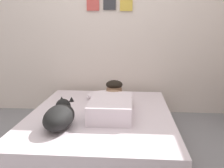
# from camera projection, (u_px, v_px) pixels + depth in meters

# --- Properties ---
(ground_plane) EXTENTS (12.75, 12.75, 0.00)m
(ground_plane) POSITION_uv_depth(u_px,v_px,m) (97.00, 163.00, 2.36)
(ground_plane) COLOR gray
(back_wall) EXTENTS (4.37, 0.12, 2.50)m
(back_wall) POSITION_uv_depth(u_px,v_px,m) (110.00, 26.00, 3.63)
(back_wall) COLOR silver
(back_wall) RESTS_ON ground
(bed) EXTENTS (1.53, 1.95, 0.35)m
(bed) POSITION_uv_depth(u_px,v_px,m) (101.00, 128.00, 2.74)
(bed) COLOR #726051
(bed) RESTS_ON ground
(pillow) EXTENTS (0.52, 0.32, 0.11)m
(pillow) POSITION_uv_depth(u_px,v_px,m) (108.00, 95.00, 3.18)
(pillow) COLOR silver
(pillow) RESTS_ON bed
(person_lying) EXTENTS (0.43, 0.92, 0.27)m
(person_lying) POSITION_uv_depth(u_px,v_px,m) (112.00, 102.00, 2.71)
(person_lying) COLOR silver
(person_lying) RESTS_ON bed
(dog) EXTENTS (0.26, 0.57, 0.21)m
(dog) POSITION_uv_depth(u_px,v_px,m) (60.00, 116.00, 2.31)
(dog) COLOR black
(dog) RESTS_ON bed
(coffee_cup) EXTENTS (0.13, 0.09, 0.07)m
(coffee_cup) POSITION_uv_depth(u_px,v_px,m) (120.00, 98.00, 3.11)
(coffee_cup) COLOR teal
(coffee_cup) RESTS_ON bed
(cell_phone) EXTENTS (0.07, 0.14, 0.01)m
(cell_phone) POSITION_uv_depth(u_px,v_px,m) (96.00, 110.00, 2.77)
(cell_phone) COLOR black
(cell_phone) RESTS_ON bed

